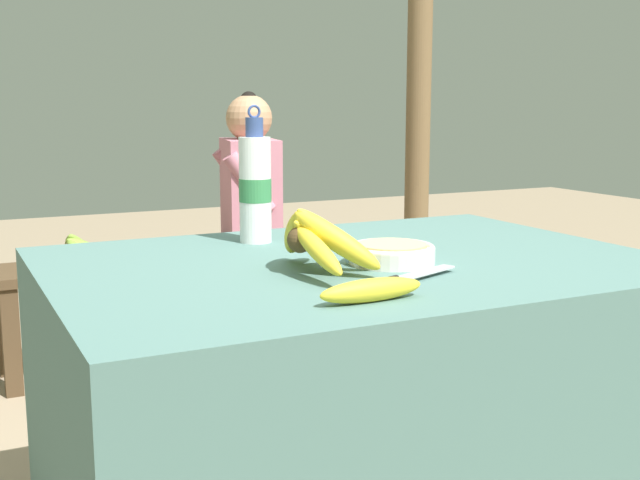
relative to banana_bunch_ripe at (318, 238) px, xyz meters
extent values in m
cube|color=#4C706B|center=(0.13, 0.08, -0.41)|extent=(1.32, 0.95, 0.69)
sphere|color=#4C381E|center=(-0.04, 0.00, 0.00)|extent=(0.05, 0.05, 0.05)
ellipsoid|color=yellow|center=(-0.04, -0.08, -0.01)|extent=(0.04, 0.20, 0.10)
ellipsoid|color=yellow|center=(0.02, -0.05, 0.00)|extent=(0.18, 0.17, 0.14)
ellipsoid|color=yellow|center=(0.03, -0.02, 0.00)|extent=(0.18, 0.08, 0.15)
ellipsoid|color=yellow|center=(0.03, 0.02, 0.00)|extent=(0.20, 0.10, 0.12)
ellipsoid|color=yellow|center=(0.00, 0.06, 0.00)|extent=(0.14, 0.18, 0.13)
ellipsoid|color=yellow|center=(-0.02, 0.07, 0.00)|extent=(0.09, 0.19, 0.14)
cylinder|color=white|center=(0.18, 0.01, -0.05)|extent=(0.18, 0.18, 0.03)
torus|color=white|center=(0.18, 0.01, -0.03)|extent=(0.18, 0.18, 0.01)
cylinder|color=#D1B77A|center=(0.18, 0.01, -0.03)|extent=(0.15, 0.15, 0.01)
cylinder|color=white|center=(0.02, 0.38, 0.06)|extent=(0.08, 0.08, 0.26)
cylinder|color=#38844C|center=(0.02, 0.38, 0.06)|extent=(0.08, 0.08, 0.06)
cylinder|color=#33477F|center=(0.02, 0.38, 0.21)|extent=(0.04, 0.04, 0.05)
torus|color=#33477F|center=(0.02, 0.38, 0.25)|extent=(0.03, 0.01, 0.03)
ellipsoid|color=yellow|center=(-0.02, -0.26, -0.05)|extent=(0.20, 0.05, 0.04)
cube|color=#BCBCC1|center=(0.16, -0.14, -0.06)|extent=(0.18, 0.09, 0.00)
cylinder|color=black|center=(0.06, -0.19, -0.06)|extent=(0.06, 0.04, 0.02)
cube|color=#4C3823|center=(0.17, 1.61, -0.35)|extent=(1.49, 0.32, 0.04)
cube|color=#4C3823|center=(-0.48, 1.49, -0.56)|extent=(0.06, 0.06, 0.39)
cube|color=#4C3823|center=(0.81, 1.49, -0.56)|extent=(0.06, 0.06, 0.39)
cube|color=#4C3823|center=(-0.48, 1.73, -0.56)|extent=(0.06, 0.06, 0.39)
cube|color=#4C3823|center=(0.81, 1.73, -0.56)|extent=(0.06, 0.06, 0.39)
cylinder|color=#473828|center=(0.19, 1.54, -0.55)|extent=(0.09, 0.09, 0.43)
cylinder|color=#473828|center=(0.31, 1.51, -0.32)|extent=(0.31, 0.15, 0.09)
cylinder|color=#473828|center=(0.23, 1.72, -0.55)|extent=(0.09, 0.09, 0.43)
cylinder|color=#473828|center=(0.35, 1.69, -0.32)|extent=(0.31, 0.15, 0.09)
cube|color=#C67589|center=(0.46, 1.58, -0.10)|extent=(0.26, 0.37, 0.46)
cylinder|color=#C67589|center=(0.40, 1.42, -0.03)|extent=(0.21, 0.10, 0.25)
cylinder|color=#C67589|center=(0.47, 1.74, -0.03)|extent=(0.21, 0.10, 0.25)
sphere|color=tan|center=(0.46, 1.58, 0.21)|extent=(0.19, 0.19, 0.19)
sphere|color=black|center=(0.46, 1.58, 0.28)|extent=(0.07, 0.07, 0.07)
sphere|color=#4C381E|center=(-0.25, 1.61, -0.27)|extent=(0.05, 0.05, 0.05)
ellipsoid|color=olive|center=(-0.23, 1.55, -0.27)|extent=(0.08, 0.17, 0.10)
ellipsoid|color=olive|center=(-0.21, 1.55, -0.28)|extent=(0.13, 0.17, 0.10)
ellipsoid|color=olive|center=(-0.19, 1.58, -0.27)|extent=(0.16, 0.10, 0.11)
ellipsoid|color=olive|center=(-0.18, 1.61, -0.27)|extent=(0.17, 0.04, 0.11)
ellipsoid|color=olive|center=(-0.19, 1.64, -0.27)|extent=(0.14, 0.10, 0.13)
ellipsoid|color=olive|center=(-0.22, 1.66, -0.27)|extent=(0.11, 0.16, 0.11)
ellipsoid|color=olive|center=(-0.24, 1.67, -0.27)|extent=(0.05, 0.16, 0.13)
cylinder|color=brown|center=(1.43, 1.85, 0.39)|extent=(0.12, 0.12, 2.30)
camera|label=1|loc=(-0.70, -1.44, 0.27)|focal=45.00mm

